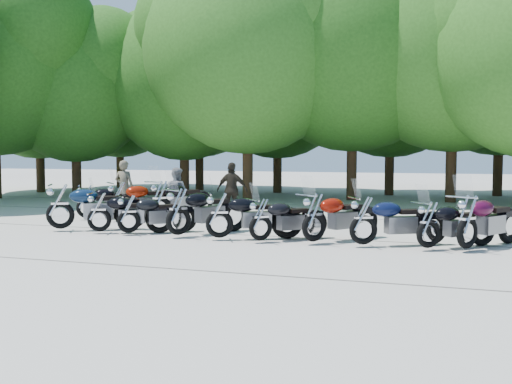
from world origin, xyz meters
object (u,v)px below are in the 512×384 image
(motorcycle_0, at_px, (60,204))
(motorcycle_2, at_px, (129,212))
(motorcycle_4, at_px, (219,213))
(motorcycle_3, at_px, (178,210))
(motorcycle_10, at_px, (86,200))
(motorcycle_8, at_px, (429,223))
(motorcycle_12, at_px, (160,199))
(motorcycle_11, at_px, (119,199))
(motorcycle_9, at_px, (467,220))
(rider_1, at_px, (176,193))
(rider_2, at_px, (232,190))
(motorcycle_1, at_px, (99,210))
(rider_0, at_px, (124,188))
(motorcycle_5, at_px, (261,218))
(motorcycle_6, at_px, (314,216))
(motorcycle_7, at_px, (363,219))

(motorcycle_0, bearing_deg, motorcycle_2, -120.78)
(motorcycle_4, bearing_deg, motorcycle_0, 60.99)
(motorcycle_3, bearing_deg, motorcycle_10, 0.75)
(motorcycle_4, bearing_deg, motorcycle_2, 60.74)
(motorcycle_2, distance_m, motorcycle_8, 7.29)
(motorcycle_3, relative_size, motorcycle_12, 0.97)
(motorcycle_11, xyz_separation_m, motorcycle_12, (1.32, 0.13, 0.03))
(motorcycle_2, relative_size, motorcycle_9, 0.84)
(motorcycle_9, xyz_separation_m, rider_1, (-8.49, 3.59, 0.12))
(motorcycle_2, xyz_separation_m, motorcycle_12, (-0.46, 2.60, 0.13))
(motorcycle_0, bearing_deg, rider_2, -64.92)
(motorcycle_0, distance_m, motorcycle_9, 10.16)
(motorcycle_1, distance_m, rider_0, 4.56)
(motorcycle_1, height_order, rider_2, rider_2)
(motorcycle_4, bearing_deg, rider_2, -10.06)
(motorcycle_5, xyz_separation_m, motorcycle_6, (1.22, 0.16, 0.08))
(motorcycle_1, height_order, rider_1, rider_1)
(motorcycle_0, bearing_deg, motorcycle_6, -119.50)
(motorcycle_1, xyz_separation_m, motorcycle_5, (4.40, -0.14, -0.02))
(motorcycle_3, bearing_deg, motorcycle_7, -149.60)
(motorcycle_6, height_order, motorcycle_8, motorcycle_6)
(motorcycle_2, bearing_deg, motorcycle_6, -132.20)
(motorcycle_4, xyz_separation_m, rider_0, (-5.10, 4.29, 0.26))
(motorcycle_10, bearing_deg, motorcycle_6, -141.30)
(motorcycle_8, bearing_deg, motorcycle_12, 28.46)
(motorcycle_5, height_order, rider_1, rider_1)
(motorcycle_8, bearing_deg, motorcycle_0, 46.64)
(motorcycle_7, bearing_deg, motorcycle_1, 60.12)
(motorcycle_11, distance_m, rider_2, 3.53)
(motorcycle_8, relative_size, rider_2, 1.20)
(motorcycle_3, xyz_separation_m, motorcycle_6, (3.39, 0.01, -0.03))
(motorcycle_1, distance_m, rider_1, 3.67)
(motorcycle_0, height_order, motorcycle_9, motorcycle_0)
(motorcycle_11, bearing_deg, rider_2, -101.31)
(motorcycle_10, height_order, motorcycle_11, motorcycle_11)
(motorcycle_12, bearing_deg, motorcycle_6, 174.20)
(motorcycle_1, height_order, motorcycle_12, motorcycle_12)
(motorcycle_5, bearing_deg, rider_0, 9.01)
(motorcycle_5, distance_m, motorcycle_7, 2.36)
(motorcycle_7, bearing_deg, rider_2, 17.03)
(motorcycle_4, relative_size, motorcycle_5, 1.11)
(motorcycle_4, relative_size, rider_2, 1.30)
(motorcycle_0, relative_size, motorcycle_3, 1.04)
(motorcycle_5, distance_m, motorcycle_10, 7.03)
(motorcycle_3, bearing_deg, motorcycle_2, 30.79)
(motorcycle_1, height_order, motorcycle_11, motorcycle_11)
(motorcycle_10, bearing_deg, motorcycle_8, -137.48)
(rider_2, bearing_deg, motorcycle_5, 119.15)
(motorcycle_6, height_order, motorcycle_10, motorcycle_6)
(motorcycle_3, bearing_deg, motorcycle_8, -149.59)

